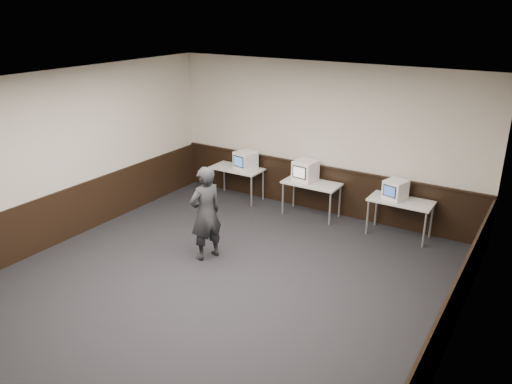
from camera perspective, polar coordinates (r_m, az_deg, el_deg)
floor at (r=8.09m, az=-5.32°, el=-11.26°), size 8.00×8.00×0.00m
ceiling at (r=6.96m, az=-6.20°, el=11.71°), size 8.00×8.00×0.00m
back_wall at (r=10.66m, az=7.52°, el=6.01°), size 7.00×0.00×7.00m
left_wall at (r=9.82m, az=-22.20°, el=3.35°), size 0.00×8.00×8.00m
right_wall at (r=6.07m, az=21.72°, el=-7.01°), size 0.00×8.00×8.00m
wainscot_back at (r=10.97m, az=7.21°, el=0.42°), size 6.98×0.04×1.00m
wainscot_left at (r=10.16m, az=-21.30°, el=-2.59°), size 0.04×7.98×1.00m
wainscot_right at (r=6.64m, az=20.26°, el=-15.44°), size 0.04×7.98×1.00m
wainscot_rail at (r=10.78m, az=7.28°, el=2.98°), size 6.98×0.06×0.04m
desk_left at (r=11.48m, az=-2.18°, el=2.45°), size 1.20×0.60×0.75m
desk_center at (r=10.58m, az=6.37°, el=0.73°), size 1.20×0.60×0.75m
desk_right at (r=9.97m, az=16.22°, el=-1.28°), size 1.20×0.60×0.75m
emac_left at (r=11.29m, az=-1.22°, el=3.63°), size 0.50×0.51×0.42m
emac_center at (r=10.60m, az=5.65°, el=2.45°), size 0.48×0.51×0.44m
emac_right at (r=9.92m, az=15.63°, el=0.25°), size 0.47×0.48×0.37m
person at (r=8.73m, az=-5.78°, el=-2.45°), size 0.60×0.72×1.71m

